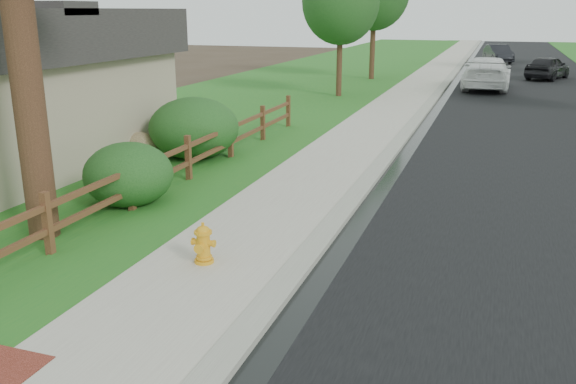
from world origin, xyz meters
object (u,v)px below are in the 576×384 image
at_px(fire_hydrant, 203,244).
at_px(white_suv, 487,73).
at_px(dark_car_mid, 548,67).
at_px(ranch_fence, 162,168).

bearing_deg(fire_hydrant, white_suv, 81.94).
xyz_separation_m(white_suv, dark_car_mid, (3.21, 5.96, -0.13)).
xyz_separation_m(ranch_fence, white_suv, (6.09, 21.55, 0.20)).
relative_size(white_suv, dark_car_mid, 1.40).
height_order(fire_hydrant, white_suv, white_suv).
bearing_deg(fire_hydrant, dark_car_mid, 77.66).
distance_m(fire_hydrant, white_suv, 25.02).
xyz_separation_m(fire_hydrant, dark_car_mid, (6.72, 30.73, 0.29)).
distance_m(ranch_fence, dark_car_mid, 29.04).
bearing_deg(ranch_fence, fire_hydrant, -51.32).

